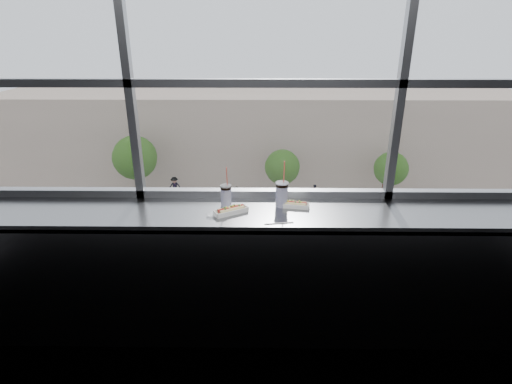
{
  "coord_description": "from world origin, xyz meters",
  "views": [
    {
      "loc": [
        -0.03,
        -1.5,
        2.35
      ],
      "look_at": [
        -0.06,
        1.23,
        1.25
      ],
      "focal_mm": 28.0,
      "sensor_mm": 36.0,
      "label": 1
    }
  ],
  "objects_px": {
    "car_near_b": "(164,270)",
    "pedestrian_a": "(175,185)",
    "wrapper": "(214,215)",
    "car_far_a": "(112,207)",
    "tree_right": "(391,169)",
    "soda_cup_left": "(226,195)",
    "pedestrian_c": "(315,193)",
    "hotdog_tray_right": "(294,204)",
    "hotdog_tray_left": "(231,210)",
    "pedestrian_b": "(237,194)",
    "tree_center": "(282,167)",
    "tree_left": "(135,158)",
    "loose_straw": "(279,223)",
    "car_near_d": "(409,271)",
    "car_far_c": "(432,210)",
    "car_far_b": "(264,209)",
    "pedestrian_d": "(385,187)"
  },
  "relations": [
    {
      "from": "car_near_d",
      "to": "pedestrian_c",
      "type": "distance_m",
      "value": 11.91
    },
    {
      "from": "car_near_d",
      "to": "car_far_a",
      "type": "bearing_deg",
      "value": 62.78
    },
    {
      "from": "hotdog_tray_right",
      "to": "soda_cup_left",
      "type": "distance_m",
      "value": 0.53
    },
    {
      "from": "car_near_b",
      "to": "tree_left",
      "type": "relative_size",
      "value": 0.98
    },
    {
      "from": "loose_straw",
      "to": "car_near_d",
      "type": "bearing_deg",
      "value": 54.11
    },
    {
      "from": "wrapper",
      "to": "car_near_b",
      "type": "height_order",
      "value": "wrapper"
    },
    {
      "from": "hotdog_tray_right",
      "to": "pedestrian_d",
      "type": "relative_size",
      "value": 0.12
    },
    {
      "from": "car_near_d",
      "to": "loose_straw",
      "type": "bearing_deg",
      "value": 148.82
    },
    {
      "from": "tree_left",
      "to": "soda_cup_left",
      "type": "bearing_deg",
      "value": -70.54
    },
    {
      "from": "pedestrian_a",
      "to": "tree_right",
      "type": "bearing_deg",
      "value": -3.09
    },
    {
      "from": "loose_straw",
      "to": "pedestrian_a",
      "type": "bearing_deg",
      "value": 94.8
    },
    {
      "from": "car_far_c",
      "to": "pedestrian_a",
      "type": "distance_m",
      "value": 20.69
    },
    {
      "from": "tree_center",
      "to": "hotdog_tray_left",
      "type": "bearing_deg",
      "value": -94.04
    },
    {
      "from": "pedestrian_c",
      "to": "pedestrian_b",
      "type": "xyz_separation_m",
      "value": [
        -6.33,
        -0.25,
        -0.07
      ]
    },
    {
      "from": "soda_cup_left",
      "to": "tree_center",
      "type": "bearing_deg",
      "value": 85.85
    },
    {
      "from": "pedestrian_b",
      "to": "tree_center",
      "type": "bearing_deg",
      "value": 15.05
    },
    {
      "from": "pedestrian_d",
      "to": "tree_left",
      "type": "distance_m",
      "value": 20.98
    },
    {
      "from": "car_near_b",
      "to": "tree_right",
      "type": "height_order",
      "value": "tree_right"
    },
    {
      "from": "car_near_b",
      "to": "tree_center",
      "type": "height_order",
      "value": "tree_center"
    },
    {
      "from": "car_far_b",
      "to": "pedestrian_c",
      "type": "distance_m",
      "value": 5.29
    },
    {
      "from": "car_near_b",
      "to": "tree_left",
      "type": "xyz_separation_m",
      "value": [
        -4.84,
        12.0,
        2.84
      ]
    },
    {
      "from": "soda_cup_left",
      "to": "tree_left",
      "type": "height_order",
      "value": "soda_cup_left"
    },
    {
      "from": "car_far_a",
      "to": "tree_center",
      "type": "bearing_deg",
      "value": -76.2
    },
    {
      "from": "hotdog_tray_left",
      "to": "pedestrian_b",
      "type": "xyz_separation_m",
      "value": [
        -1.66,
        27.34,
        -11.09
      ]
    },
    {
      "from": "soda_cup_left",
      "to": "pedestrian_d",
      "type": "distance_m",
      "value": 32.78
    },
    {
      "from": "car_far_c",
      "to": "pedestrian_d",
      "type": "distance_m",
      "value": 5.13
    },
    {
      "from": "hotdog_tray_right",
      "to": "tree_center",
      "type": "xyz_separation_m",
      "value": [
        1.52,
        28.21,
        -9.06
      ]
    },
    {
      "from": "car_far_a",
      "to": "tree_center",
      "type": "relative_size",
      "value": 1.53
    },
    {
      "from": "tree_center",
      "to": "soda_cup_left",
      "type": "bearing_deg",
      "value": -94.15
    },
    {
      "from": "hotdog_tray_left",
      "to": "tree_right",
      "type": "relative_size",
      "value": 0.06
    },
    {
      "from": "loose_straw",
      "to": "pedestrian_b",
      "type": "bearing_deg",
      "value": 84.66
    },
    {
      "from": "loose_straw",
      "to": "tree_right",
      "type": "xyz_separation_m",
      "value": [
        10.53,
        28.49,
        -9.15
      ]
    },
    {
      "from": "tree_left",
      "to": "car_near_b",
      "type": "bearing_deg",
      "value": -68.05
    },
    {
      "from": "hotdog_tray_right",
      "to": "soda_cup_left",
      "type": "bearing_deg",
      "value": -172.7
    },
    {
      "from": "wrapper",
      "to": "car_near_d",
      "type": "bearing_deg",
      "value": 62.17
    },
    {
      "from": "wrapper",
      "to": "tree_left",
      "type": "relative_size",
      "value": 0.02
    },
    {
      "from": "car_far_c",
      "to": "car_far_a",
      "type": "bearing_deg",
      "value": 85.46
    },
    {
      "from": "hotdog_tray_right",
      "to": "pedestrian_c",
      "type": "height_order",
      "value": "hotdog_tray_right"
    },
    {
      "from": "pedestrian_a",
      "to": "tree_right",
      "type": "relative_size",
      "value": 0.49
    },
    {
      "from": "hotdog_tray_left",
      "to": "pedestrian_b",
      "type": "distance_m",
      "value": 29.55
    },
    {
      "from": "car_near_d",
      "to": "car_near_b",
      "type": "bearing_deg",
      "value": 85.19
    },
    {
      "from": "hotdog_tray_left",
      "to": "pedestrian_a",
      "type": "height_order",
      "value": "hotdog_tray_left"
    },
    {
      "from": "wrapper",
      "to": "car_far_a",
      "type": "height_order",
      "value": "wrapper"
    },
    {
      "from": "soda_cup_left",
      "to": "wrapper",
      "type": "relative_size",
      "value": 3.05
    },
    {
      "from": "loose_straw",
      "to": "wrapper",
      "type": "height_order",
      "value": "wrapper"
    },
    {
      "from": "wrapper",
      "to": "tree_left",
      "type": "xyz_separation_m",
      "value": [
        -9.89,
        28.38,
        -8.3
      ]
    },
    {
      "from": "pedestrian_a",
      "to": "pedestrian_b",
      "type": "relative_size",
      "value": 1.07
    },
    {
      "from": "soda_cup_left",
      "to": "pedestrian_c",
      "type": "relative_size",
      "value": 0.15
    },
    {
      "from": "loose_straw",
      "to": "tree_center",
      "type": "relative_size",
      "value": 0.05
    },
    {
      "from": "car_near_b",
      "to": "pedestrian_a",
      "type": "xyz_separation_m",
      "value": [
        -2.0,
        12.97,
        0.12
      ]
    }
  ]
}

